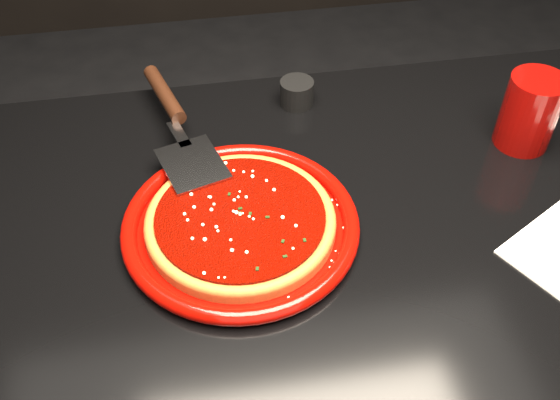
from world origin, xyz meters
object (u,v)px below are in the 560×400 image
(table, at_px, (339,375))
(plate, at_px, (241,225))
(cup, at_px, (530,112))
(pizza_server, at_px, (178,123))
(ramekin, at_px, (297,93))

(table, height_order, plate, plate)
(table, bearing_deg, cup, 26.38)
(plate, height_order, pizza_server, pizza_server)
(plate, xyz_separation_m, pizza_server, (-0.07, 0.20, 0.03))
(table, bearing_deg, ramekin, 94.26)
(cup, distance_m, ramekin, 0.37)
(table, height_order, ramekin, ramekin)
(plate, xyz_separation_m, cup, (0.46, 0.11, 0.05))
(table, xyz_separation_m, ramekin, (-0.02, 0.32, 0.40))
(pizza_server, bearing_deg, ramekin, 4.21)
(plate, bearing_deg, table, -14.26)
(plate, relative_size, ramekin, 5.71)
(table, xyz_separation_m, cup, (0.31, 0.15, 0.43))
(table, bearing_deg, pizza_server, 133.23)
(pizza_server, xyz_separation_m, ramekin, (0.20, 0.08, -0.02))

